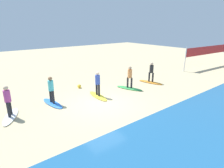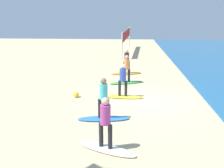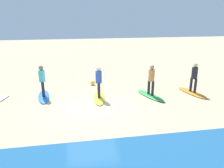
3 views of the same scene
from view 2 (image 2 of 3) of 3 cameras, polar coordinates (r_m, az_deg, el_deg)
The scene contains 13 objects.
ground_plane at distance 12.78m, azimuth 7.00°, elevation -3.76°, with size 60.00×60.00×0.00m, color #CCB789.
surfboard_orange at distance 18.26m, azimuth 3.18°, elevation 2.33°, with size 2.10×0.56×0.09m, color orange.
surfer_orange at distance 18.06m, azimuth 3.23°, elevation 5.40°, with size 0.32×0.45×1.64m.
surfboard_green at distance 15.87m, azimuth 3.17°, elevation 0.32°, with size 2.10×0.56×0.09m, color green.
surfer_green at distance 15.64m, azimuth 3.22°, elevation 3.83°, with size 0.32×0.44×1.64m.
surfboard_yellow at distance 13.23m, azimuth 2.35°, elevation -2.77°, with size 2.10×0.56×0.09m, color yellow.
surfer_yellow at distance 12.96m, azimuth 2.39°, elevation 1.40°, with size 0.32×0.46×1.64m.
surfboard_blue at distance 10.58m, azimuth -1.81°, elevation -7.56°, with size 2.10×0.56×0.09m, color blue.
surfer_blue at distance 10.23m, azimuth -1.86°, elevation -2.44°, with size 0.32×0.46×1.64m.
surfboard_white at distance 8.44m, azimuth -1.40°, elevation -13.88°, with size 2.10×0.56×0.09m, color white.
surfer_white at distance 8.00m, azimuth -1.45°, elevation -7.68°, with size 0.32×0.43×1.64m.
volleyball_net at distance 28.14m, azimuth 3.17°, elevation 10.55°, with size 9.08×0.75×2.50m.
beach_ball at distance 13.35m, azimuth -7.84°, elevation -2.31°, with size 0.28×0.28×0.28m, color yellow.
Camera 2 is at (12.05, -0.75, 4.18)m, focal length 41.75 mm.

